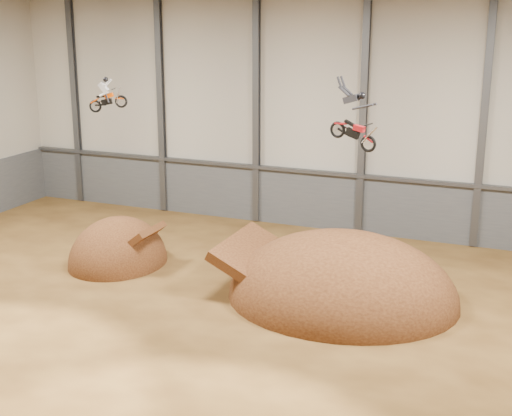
{
  "coord_description": "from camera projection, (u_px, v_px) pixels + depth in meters",
  "views": [
    {
      "loc": [
        13.17,
        -25.49,
        12.96
      ],
      "look_at": [
        1.07,
        4.0,
        4.1
      ],
      "focal_mm": 50.0,
      "sensor_mm": 36.0,
      "label": 1
    }
  ],
  "objects": [
    {
      "name": "steel_column_1",
      "position": [
        161.0,
        106.0,
        45.98
      ],
      "size": [
        0.4,
        0.36,
        13.9
      ],
      "primitive_type": "cube",
      "color": "#47494F",
      "rests_on": "ground"
    },
    {
      "name": "steel_column_4",
      "position": [
        483.0,
        124.0,
        38.67
      ],
      "size": [
        0.4,
        0.36,
        13.9
      ],
      "primitive_type": "cube",
      "color": "#47494F",
      "rests_on": "ground"
    },
    {
      "name": "steel_column_0",
      "position": [
        75.0,
        101.0,
        48.42
      ],
      "size": [
        0.4,
        0.36,
        13.9
      ],
      "primitive_type": "cube",
      "color": "#47494F",
      "rests_on": "ground"
    },
    {
      "name": "lower_band_back",
      "position": [
        307.0,
        199.0,
        43.82
      ],
      "size": [
        39.8,
        0.18,
        3.5
      ],
      "primitive_type": "cube",
      "color": "#52555A",
      "rests_on": "ground"
    },
    {
      "name": "fmx_rider_a",
      "position": [
        109.0,
        92.0,
        33.74
      ],
      "size": [
        2.27,
        1.34,
        2.01
      ],
      "primitive_type": null,
      "rotation": [
        0.0,
        -0.19,
        0.31
      ],
      "color": "#ED4D00"
    },
    {
      "name": "steel_column_3",
      "position": [
        363.0,
        117.0,
        41.11
      ],
      "size": [
        0.4,
        0.36,
        13.9
      ],
      "primitive_type": "cube",
      "color": "#47494F",
      "rests_on": "ground"
    },
    {
      "name": "steel_column_2",
      "position": [
        256.0,
        111.0,
        43.54
      ],
      "size": [
        0.4,
        0.36,
        13.9
      ],
      "primitive_type": "cube",
      "color": "#47494F",
      "rests_on": "ground"
    },
    {
      "name": "back_wall",
      "position": [
        309.0,
        114.0,
        42.5
      ],
      "size": [
        40.0,
        0.1,
        14.0
      ],
      "primitive_type": "cube",
      "color": "beige",
      "rests_on": "ground"
    },
    {
      "name": "takeoff_ramp",
      "position": [
        118.0,
        263.0,
        37.87
      ],
      "size": [
        4.98,
        5.74,
        4.98
      ],
      "primitive_type": "ellipsoid",
      "color": "#3F200F",
      "rests_on": "ground"
    },
    {
      "name": "floor",
      "position": [
        199.0,
        319.0,
        31.01
      ],
      "size": [
        40.0,
        40.0,
        0.0
      ],
      "primitive_type": "plane",
      "color": "#4C3014",
      "rests_on": "ground"
    },
    {
      "name": "steel_rail",
      "position": [
        307.0,
        171.0,
        43.2
      ],
      "size": [
        39.8,
        0.35,
        0.2
      ],
      "primitive_type": "cube",
      "color": "#47494F",
      "rests_on": "lower_band_back"
    },
    {
      "name": "landing_ramp",
      "position": [
        342.0,
        299.0,
        33.17
      ],
      "size": [
        10.76,
        9.52,
        6.21
      ],
      "primitive_type": "ellipsoid",
      "color": "#3F200F",
      "rests_on": "ground"
    },
    {
      "name": "fmx_rider_b",
      "position": [
        351.0,
        114.0,
        29.53
      ],
      "size": [
        3.64,
        1.56,
        3.26
      ],
      "primitive_type": null,
      "rotation": [
        0.0,
        0.3,
        -0.21
      ],
      "color": "#AA1318"
    }
  ]
}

